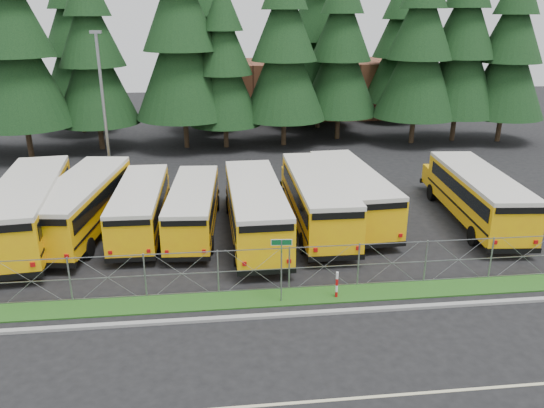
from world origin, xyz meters
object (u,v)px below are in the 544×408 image
Objects in this scene: bus_3 at (194,208)px; light_standard at (104,106)px; bus_0 at (31,210)px; bus_6 at (349,194)px; bus_2 at (142,208)px; bus_4 at (255,210)px; bus_5 at (316,200)px; bus_1 at (85,205)px; bus_east at (474,197)px; street_sign at (281,257)px; striped_bollard at (337,285)px.

bus_3 is 11.12m from light_standard.
bus_0 is 1.10× the size of bus_6.
bus_2 is 2.81m from bus_3.
bus_4 is 3.62m from bus_5.
bus_1 is 3.00m from bus_2.
bus_east reaches higher than street_sign.
bus_east is at bearing -22.34° from light_standard.
bus_6 is (8.76, 0.97, 0.17)m from bus_3.
light_standard reaches higher than bus_3.
street_sign is (6.50, -8.30, 0.72)m from bus_2.
bus_3 is at bearing -5.96° from bus_2.
bus_5 is 1.04× the size of bus_6.
bus_2 is (2.98, -0.29, -0.18)m from bus_1.
street_sign is at bearing -142.21° from bus_east.
bus_0 is 1.08× the size of bus_east.
light_standard reaches higher than bus_0.
striped_bollard is (-9.57, -7.61, -0.88)m from bus_east.
bus_6 is at bearing 19.60° from bus_4.
bus_1 is 14.58m from striped_bollard.
bus_4 is 1.02× the size of bus_6.
striped_bollard is (-0.62, -7.88, -0.92)m from bus_5.
bus_1 is 1.01× the size of bus_4.
striped_bollard is (8.82, -8.23, -0.72)m from bus_2.
bus_6 is at bearing 8.85° from bus_1.
bus_5 is 2.34m from bus_6.
light_standard is (-21.42, 8.80, 4.02)m from bus_east.
bus_2 is 0.90× the size of bus_6.
bus_6 is (2.11, 1.01, -0.05)m from bus_5.
bus_5 is at bearing 85.50° from striped_bollard.
bus_1 reaches higher than bus_east.
bus_4 is 7.42m from striped_bollard.
bus_3 is 0.89× the size of bus_6.
bus_east is at bearing -14.34° from bus_6.
light_standard is at bearing 146.12° from bus_5.
bus_5 is at bearing -176.81° from bus_east.
bus_4 is 6.91m from street_sign.
bus_6 reaches higher than street_sign.
bus_0 is at bearing -157.09° from bus_1.
bus_4 is at bearing -15.78° from bus_3.
bus_3 is at bearing -179.83° from bus_5.
light_standard is (-5.82, 8.49, 4.21)m from bus_3.
bus_2 is at bearing 1.87° from bus_1.
bus_6 is 6.96m from bus_east.
street_sign is at bearing -123.10° from bus_6.
bus_6 is (5.57, 2.10, -0.02)m from bus_4.
bus_5 is at bearing -5.81° from bus_0.
bus_0 is 17.10m from bus_6.
bus_0 is 5.53m from bus_2.
bus_0 reaches higher than striped_bollard.
bus_3 is at bearing -55.56° from light_standard.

